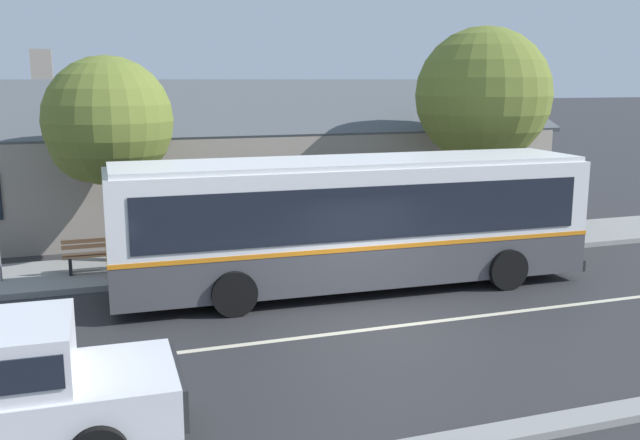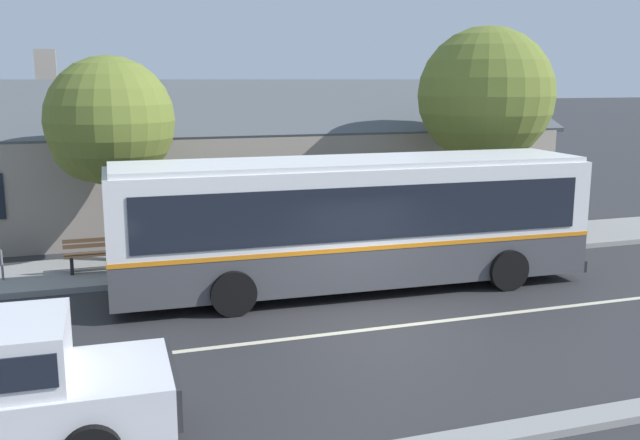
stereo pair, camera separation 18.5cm
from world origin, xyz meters
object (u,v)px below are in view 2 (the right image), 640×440
object	(u,v)px
street_tree_secondary	(107,126)
bench_by_building	(102,255)
street_tree_primary	(487,99)
transit_bus	(353,220)
bench_down_street	(278,243)

from	to	relation	value
street_tree_secondary	bench_by_building	bearing A→B (deg)	-107.04
street_tree_secondary	street_tree_primary	bearing A→B (deg)	-0.67
transit_bus	bench_by_building	world-z (taller)	transit_bus
transit_bus	street_tree_secondary	bearing A→B (deg)	143.60
bench_down_street	street_tree_primary	world-z (taller)	street_tree_primary
street_tree_primary	street_tree_secondary	bearing A→B (deg)	179.33
transit_bus	street_tree_primary	bearing A→B (deg)	33.49
bench_by_building	street_tree_primary	world-z (taller)	street_tree_primary
street_tree_primary	bench_by_building	bearing A→B (deg)	-175.21
bench_by_building	street_tree_secondary	size ratio (longest dim) A/B	0.33
bench_down_street	street_tree_secondary	xyz separation A→B (m)	(-4.33, 1.13, 3.25)
bench_down_street	street_tree_secondary	distance (m)	5.53
street_tree_primary	bench_down_street	bearing A→B (deg)	-171.86
bench_down_street	bench_by_building	bearing A→B (deg)	179.72
bench_down_street	street_tree_primary	size ratio (longest dim) A/B	0.23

